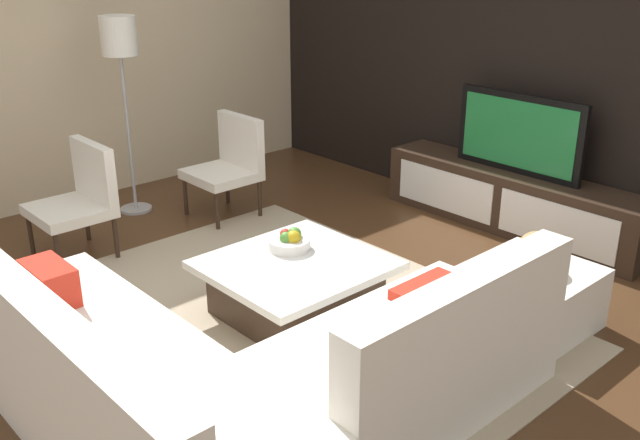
# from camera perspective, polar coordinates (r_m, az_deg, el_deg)

# --- Properties ---
(ground_plane) EXTENTS (14.00, 14.00, 0.00)m
(ground_plane) POSITION_cam_1_polar(r_m,az_deg,el_deg) (4.62, -2.04, -8.35)
(ground_plane) COLOR #4C301C
(feature_wall_back) EXTENTS (6.40, 0.12, 2.80)m
(feature_wall_back) POSITION_cam_1_polar(r_m,az_deg,el_deg) (6.16, 17.70, 12.24)
(feature_wall_back) COLOR black
(feature_wall_back) RESTS_ON ground
(side_wall_left) EXTENTS (0.12, 5.20, 2.80)m
(side_wall_left) POSITION_cam_1_polar(r_m,az_deg,el_deg) (6.90, -18.85, 13.04)
(side_wall_left) COLOR beige
(side_wall_left) RESTS_ON ground
(area_rug) EXTENTS (3.32, 2.54, 0.01)m
(area_rug) POSITION_cam_1_polar(r_m,az_deg,el_deg) (4.68, -2.84, -7.83)
(area_rug) COLOR tan
(area_rug) RESTS_ON ground
(media_console) EXTENTS (2.35, 0.46, 0.50)m
(media_console) POSITION_cam_1_polar(r_m,az_deg,el_deg) (6.19, 15.05, 1.51)
(media_console) COLOR #332319
(media_console) RESTS_ON ground
(television) EXTENTS (1.14, 0.06, 0.65)m
(television) POSITION_cam_1_polar(r_m,az_deg,el_deg) (6.02, 15.58, 6.63)
(television) COLOR black
(television) RESTS_ON media_console
(sectional_couch) EXTENTS (2.46, 2.42, 0.85)m
(sectional_couch) POSITION_cam_1_polar(r_m,az_deg,el_deg) (3.67, -6.99, -11.96)
(sectional_couch) COLOR white
(sectional_couch) RESTS_ON ground
(coffee_table) EXTENTS (0.99, 1.07, 0.38)m
(coffee_table) POSITION_cam_1_polar(r_m,az_deg,el_deg) (4.65, -1.94, -5.32)
(coffee_table) COLOR #332319
(coffee_table) RESTS_ON ground
(accent_chair_near) EXTENTS (0.58, 0.54, 0.87)m
(accent_chair_near) POSITION_cam_1_polar(r_m,az_deg,el_deg) (5.72, -18.56, 1.95)
(accent_chair_near) COLOR #332319
(accent_chair_near) RESTS_ON ground
(floor_lamp) EXTENTS (0.30, 0.30, 1.70)m
(floor_lamp) POSITION_cam_1_polar(r_m,az_deg,el_deg) (6.32, -15.65, 12.90)
(floor_lamp) COLOR #A5A5AA
(floor_lamp) RESTS_ON ground
(ottoman) EXTENTS (0.70, 0.70, 0.40)m
(ottoman) POSITION_cam_1_polar(r_m,az_deg,el_deg) (4.71, 16.44, -5.89)
(ottoman) COLOR white
(ottoman) RESTS_ON ground
(fruit_bowl) EXTENTS (0.28, 0.28, 0.14)m
(fruit_bowl) POSITION_cam_1_polar(r_m,az_deg,el_deg) (4.73, -2.42, -1.71)
(fruit_bowl) COLOR silver
(fruit_bowl) RESTS_ON coffee_table
(accent_chair_far) EXTENTS (0.57, 0.53, 0.87)m
(accent_chair_far) POSITION_cam_1_polar(r_m,az_deg,el_deg) (6.29, -7.19, 4.73)
(accent_chair_far) COLOR #332319
(accent_chair_far) RESTS_ON ground
(decorative_ball) EXTENTS (0.24, 0.24, 0.24)m
(decorative_ball) POSITION_cam_1_polar(r_m,az_deg,el_deg) (4.58, 16.87, -2.34)
(decorative_ball) COLOR #AD8451
(decorative_ball) RESTS_ON ottoman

